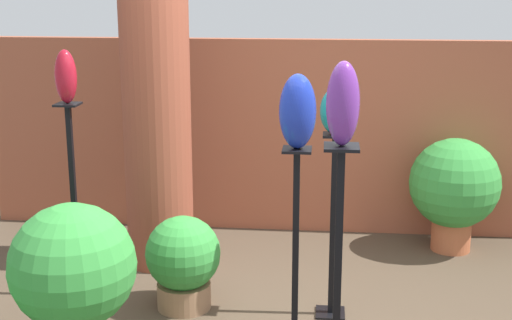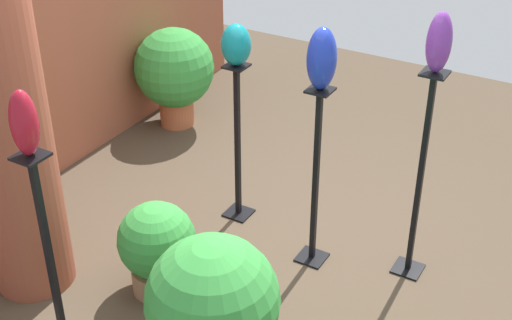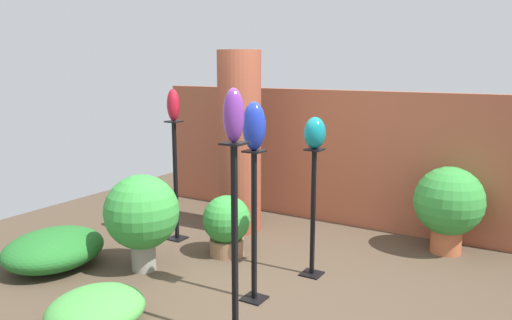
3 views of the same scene
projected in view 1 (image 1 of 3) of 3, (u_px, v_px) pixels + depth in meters
name	position (u px, v px, depth m)	size (l,w,h in m)	color
brick_wall_back	(293.00, 136.00, 6.43)	(5.60, 0.12, 1.74)	#9E5138
brick_pillar	(157.00, 128.00, 5.58)	(0.53, 0.53, 2.24)	brown
pedestal_cobalt	(295.00, 272.00, 4.07)	(0.20, 0.20, 1.35)	black
pedestal_ruby	(75.00, 210.00, 5.06)	(0.20, 0.20, 1.43)	black
pedestal_teal	(332.00, 234.00, 4.79)	(0.20, 0.20, 1.28)	black
pedestal_violet	(337.00, 312.00, 3.41)	(0.20, 0.20, 1.52)	black
art_vase_cobalt	(298.00, 111.00, 3.84)	(0.20, 0.19, 0.41)	#192D9E
art_vase_ruby	(66.00, 77.00, 4.82)	(0.15, 0.14, 0.37)	maroon
art_vase_teal	(336.00, 111.00, 4.58)	(0.21, 0.22, 0.30)	#0F727A
art_vase_violet	(343.00, 104.00, 3.16)	(0.15, 0.15, 0.38)	#6B2D8C
potted_plant_back_center	(454.00, 186.00, 5.97)	(0.76, 0.76, 0.97)	#B25B38
potted_plant_front_left	(183.00, 260.00, 4.95)	(0.52, 0.52, 0.67)	#936B4C
potted_plant_mid_left	(73.00, 269.00, 4.19)	(0.75, 0.75, 0.99)	gray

